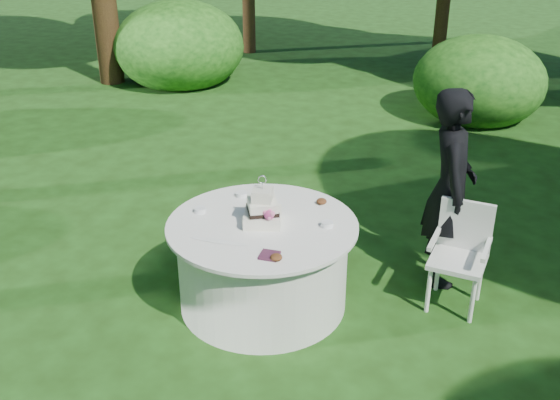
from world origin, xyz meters
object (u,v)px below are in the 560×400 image
object	(u,v)px
guest	(450,188)
table	(263,264)
napkins	(269,255)
cake	(263,211)
chair	(461,248)

from	to	relation	value
guest	table	distance (m)	1.74
napkins	cake	distance (m)	0.54
napkins	cake	xyz separation A→B (m)	(-0.20, 0.49, 0.10)
napkins	table	distance (m)	0.65
napkins	chair	distance (m)	1.70
napkins	table	size ratio (longest dim) A/B	0.09
napkins	table	xyz separation A→B (m)	(-0.21, 0.48, -0.39)
table	napkins	bearing A→B (deg)	-66.94
table	chair	xyz separation A→B (m)	(1.58, 0.48, 0.13)
table	chair	world-z (taller)	chair
napkins	cake	bearing A→B (deg)	112.34
chair	napkins	bearing A→B (deg)	-144.83
cake	chair	distance (m)	1.68
napkins	chair	bearing A→B (deg)	35.17
cake	table	bearing A→B (deg)	-121.45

